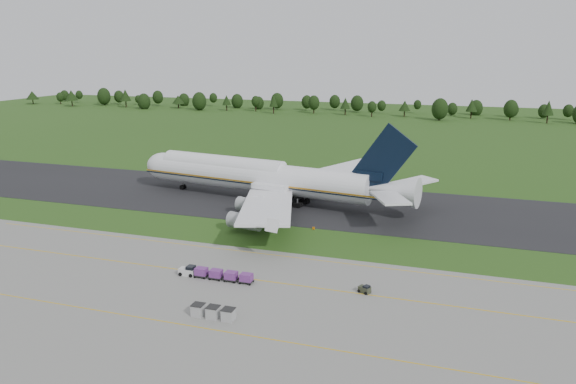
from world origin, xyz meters
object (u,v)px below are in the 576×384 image
(baggage_train, at_px, (214,274))
(utility_cart, at_px, (364,290))
(aircraft, at_px, (262,177))
(uld_row, at_px, (213,312))
(edge_markers, at_px, (288,226))

(baggage_train, height_order, utility_cart, baggage_train)
(aircraft, distance_m, uld_row, 65.59)
(aircraft, xyz_separation_m, uld_row, (16.37, -63.29, -5.30))
(edge_markers, bearing_deg, baggage_train, -95.35)
(uld_row, relative_size, edge_markers, 0.55)
(aircraft, bearing_deg, edge_markers, -55.20)
(aircraft, relative_size, uld_row, 11.89)
(aircraft, height_order, uld_row, aircraft)
(aircraft, bearing_deg, baggage_train, -78.32)
(baggage_train, bearing_deg, utility_cart, 5.51)
(uld_row, xyz_separation_m, edge_markers, (-3.05, 44.12, -0.67))
(baggage_train, bearing_deg, uld_row, -65.25)
(edge_markers, bearing_deg, aircraft, 124.80)
(baggage_train, xyz_separation_m, utility_cart, (25.15, 2.43, -0.37))
(aircraft, height_order, baggage_train, aircraft)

